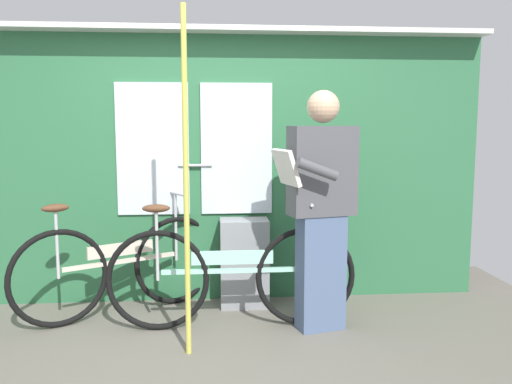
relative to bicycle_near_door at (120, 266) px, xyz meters
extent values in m
cube|color=#666056|center=(0.79, -0.96, -0.42)|extent=(5.52, 4.26, 0.04)
cube|color=#2D6B42|center=(0.79, 0.36, 0.73)|extent=(4.52, 0.08, 2.26)
cube|color=silver|center=(0.24, 0.31, 0.91)|extent=(0.60, 0.02, 1.10)
cube|color=silver|center=(0.94, 0.31, 0.91)|extent=(0.60, 0.02, 1.10)
cylinder|color=#B2B2B7|center=(0.59, 0.29, 0.78)|extent=(0.28, 0.02, 0.02)
cube|color=silver|center=(0.79, 0.26, 1.88)|extent=(4.52, 0.28, 0.04)
torus|color=black|center=(0.43, 0.24, -0.02)|extent=(0.67, 0.40, 0.75)
torus|color=black|center=(-0.41, -0.23, -0.02)|extent=(0.67, 0.40, 0.75)
cube|color=beige|center=(0.01, 0.00, 0.04)|extent=(0.81, 0.48, 0.03)
cube|color=beige|center=(0.01, 0.00, 0.14)|extent=(0.48, 0.28, 0.10)
cylinder|color=#B7B7BC|center=(-0.41, -0.23, 0.24)|extent=(0.02, 0.02, 0.53)
ellipsoid|color=brown|center=(-0.41, -0.23, 0.51)|extent=(0.22, 0.18, 0.06)
cylinder|color=#B7B7BC|center=(0.43, 0.24, 0.26)|extent=(0.02, 0.02, 0.57)
cylinder|color=#B7B7BC|center=(0.43, 0.24, 0.55)|extent=(0.24, 0.40, 0.02)
torus|color=black|center=(1.43, -0.35, -0.02)|extent=(0.76, 0.05, 0.76)
torus|color=black|center=(0.33, -0.35, -0.02)|extent=(0.76, 0.05, 0.76)
cube|color=#9EDBC6|center=(0.88, -0.35, 0.04)|extent=(1.04, 0.04, 0.03)
cube|color=#9EDBC6|center=(0.88, -0.35, 0.14)|extent=(0.60, 0.03, 0.10)
cylinder|color=#B7B7BC|center=(0.33, -0.35, 0.25)|extent=(0.02, 0.02, 0.54)
ellipsoid|color=brown|center=(0.33, -0.35, 0.52)|extent=(0.20, 0.09, 0.06)
cylinder|color=#B7B7BC|center=(1.43, -0.35, 0.27)|extent=(0.02, 0.02, 0.58)
cylinder|color=#B7B7BC|center=(1.43, -0.35, 0.56)|extent=(0.03, 0.44, 0.02)
cube|color=slate|center=(1.53, -0.42, 0.03)|extent=(0.37, 0.25, 0.86)
cube|color=#4C4C51|center=(1.53, -0.42, 0.79)|extent=(0.52, 0.31, 0.64)
sphere|color=tan|center=(1.53, -0.42, 1.24)|extent=(0.23, 0.23, 0.23)
cube|color=silver|center=(1.25, -0.49, 0.82)|extent=(0.19, 0.36, 0.26)
cylinder|color=#4C4C51|center=(1.44, -0.67, 0.82)|extent=(0.31, 0.14, 0.17)
cylinder|color=#4C4C51|center=(1.34, -0.24, 0.82)|extent=(0.31, 0.14, 0.17)
cube|color=gray|center=(1.00, 0.14, -0.03)|extent=(0.40, 0.28, 0.73)
cylinder|color=#C6C14C|center=(0.57, -0.78, 0.73)|extent=(0.04, 0.04, 2.26)
camera|label=1|loc=(0.73, -4.20, 1.12)|focal=37.40mm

